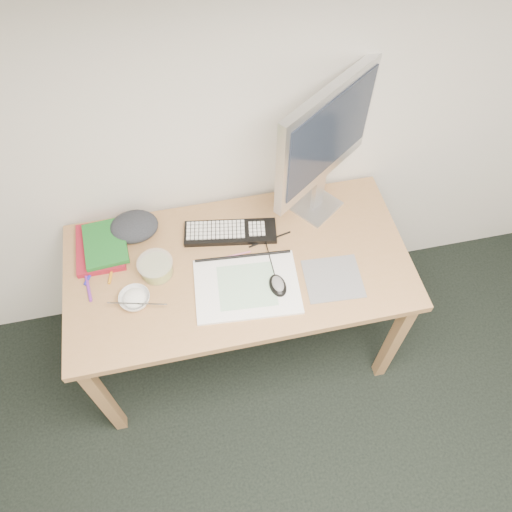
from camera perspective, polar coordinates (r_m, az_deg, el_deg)
The scene contains 18 objects.
desk at distance 2.10m, azimuth -1.98°, elevation -2.19°, with size 1.40×0.70×0.75m.
mousepad at distance 2.01m, azimuth 8.80°, elevation -2.57°, with size 0.22×0.20×0.00m, color gray.
sketchpad at distance 1.97m, azimuth -1.05°, elevation -3.50°, with size 0.41×0.29×0.01m, color white.
keyboard at distance 2.11m, azimuth -2.95°, elevation 2.72°, with size 0.39×0.12×0.02m, color black.
monitor at distance 1.94m, azimuth 8.02°, elevation 13.17°, with size 0.46×0.35×0.63m.
mouse at distance 1.95m, azimuth 2.51°, elevation -3.21°, with size 0.07×0.10×0.04m, color black.
rice_bowl at distance 1.98m, azimuth -13.68°, elevation -4.81°, with size 0.12×0.12×0.04m, color white.
chopsticks at distance 1.94m, azimuth -13.42°, elevation -5.31°, with size 0.02×0.02×0.22m, color silver.
fruit_tub at distance 2.02m, azimuth -11.36°, elevation -1.29°, with size 0.14×0.14×0.07m, color #F2DC55.
book_red at distance 2.16m, azimuth -17.35°, elevation 0.96°, with size 0.19×0.26×0.03m, color maroon.
book_green at distance 2.14m, azimuth -16.85°, elevation 1.37°, with size 0.17×0.23×0.02m, color #196523.
cloth_lump at distance 2.16m, azimuth -13.76°, elevation 3.28°, with size 0.17×0.14×0.07m, color #24262C.
pencil_pink at distance 2.05m, azimuth -3.10°, elevation -0.05°, with size 0.01×0.01×0.18m, color #CB658E.
pencil_tan at distance 2.03m, azimuth -1.19°, elevation -0.86°, with size 0.01×0.01×0.16m, color tan.
pencil_black at distance 2.10m, azimuth 1.60°, elevation 1.91°, with size 0.01×0.01×0.19m, color black.
marker_blue at distance 2.11m, azimuth -18.23°, elevation -1.62°, with size 0.01×0.01×0.13m, color #2521B5.
marker_orange at distance 2.09m, azimuth -16.18°, elevation -1.68°, with size 0.01×0.01×0.12m, color orange.
marker_purple at distance 2.07m, azimuth -18.64°, elevation -3.32°, with size 0.01×0.01×0.14m, color #722A9A.
Camera 1 is at (-0.33, 0.32, 2.45)m, focal length 35.00 mm.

